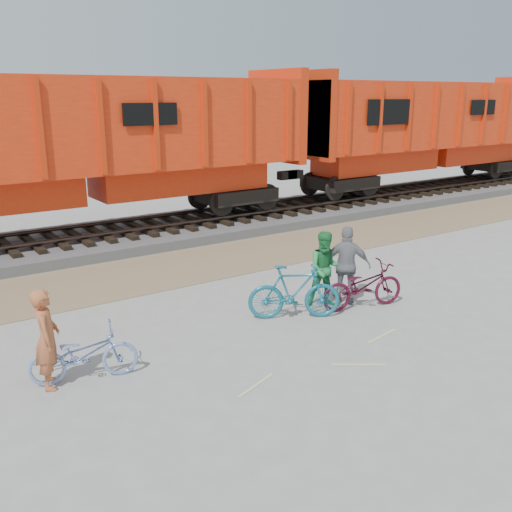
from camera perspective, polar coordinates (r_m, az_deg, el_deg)
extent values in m
plane|color=#9E9E99|center=(10.20, 2.14, -9.47)|extent=(120.00, 120.00, 0.00)
cube|color=#8D7957|center=(14.67, -10.80, -1.68)|extent=(120.00, 3.00, 0.02)
cube|color=slate|center=(17.79, -15.44, 1.59)|extent=(120.00, 4.00, 0.30)
cube|color=black|center=(17.74, -15.49, 2.24)|extent=(0.22, 2.60, 0.12)
cube|color=black|center=(20.71, 1.71, 4.72)|extent=(0.22, 2.60, 0.12)
cylinder|color=#382821|center=(17.05, -14.71, 2.18)|extent=(120.00, 0.12, 0.12)
cylinder|color=#382821|center=(18.38, -16.28, 3.03)|extent=(120.00, 0.12, 0.12)
cube|color=black|center=(17.55, -16.35, 3.98)|extent=(11.20, 2.20, 0.80)
cube|color=red|center=(17.40, -16.57, 6.71)|extent=(11.76, 1.65, 0.90)
cube|color=red|center=(17.23, -17.03, 12.46)|extent=(14.00, 3.00, 2.60)
cube|color=red|center=(20.40, 2.06, 13.83)|extent=(0.30, 3.06, 3.10)
cube|color=black|center=(26.31, 16.54, 7.75)|extent=(11.20, 2.20, 0.80)
cube|color=red|center=(26.21, 16.68, 9.58)|extent=(11.76, 1.65, 0.90)
cube|color=red|center=(26.10, 16.99, 13.40)|extent=(14.00, 3.00, 2.60)
cube|color=red|center=(21.20, 4.96, 13.86)|extent=(0.30, 3.06, 3.10)
cube|color=black|center=(21.88, 13.23, 13.83)|extent=(2.20, 0.04, 0.90)
imported|color=#7C98D1|center=(9.45, -16.86, -9.39)|extent=(1.77, 0.99, 0.88)
imported|color=#15677E|center=(11.43, 3.85, -3.61)|extent=(1.87, 1.38, 1.12)
imported|color=#4C0E23|center=(12.18, 10.63, -2.94)|extent=(1.97, 1.05, 0.98)
imported|color=#AF5933|center=(9.28, -20.18, -7.77)|extent=(0.54, 0.67, 1.59)
imported|color=#247F3E|center=(12.11, 7.00, -1.31)|extent=(0.99, 0.93, 1.62)
imported|color=gray|center=(12.28, 9.07, -0.95)|extent=(1.00, 1.00, 1.71)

